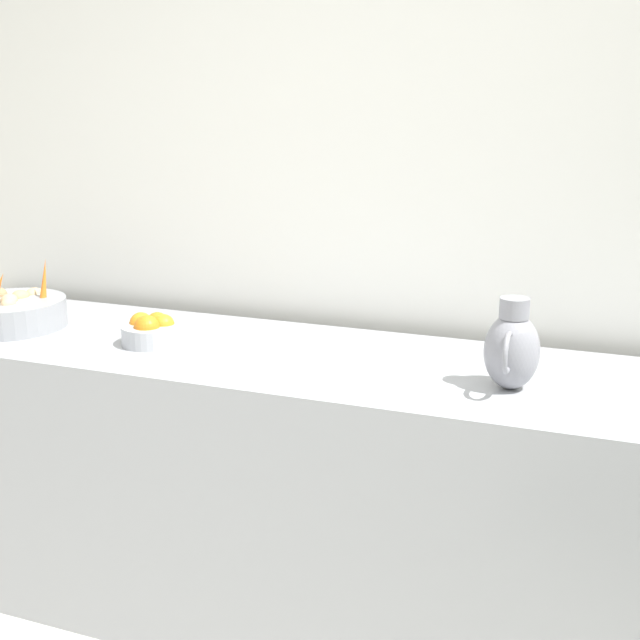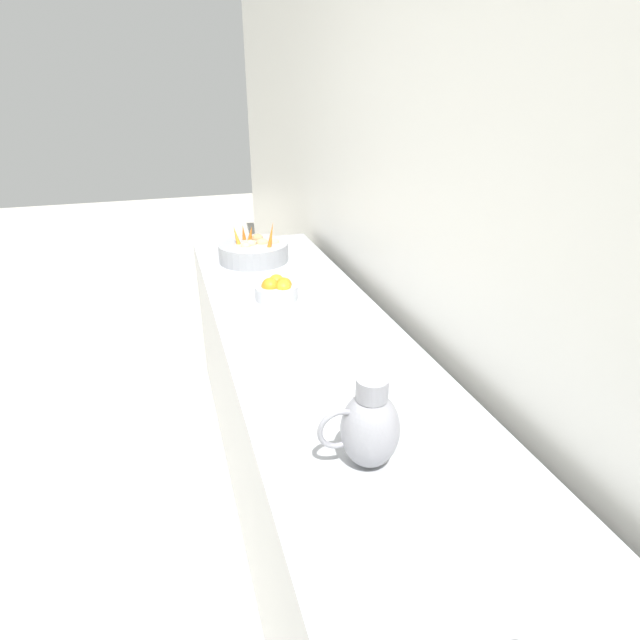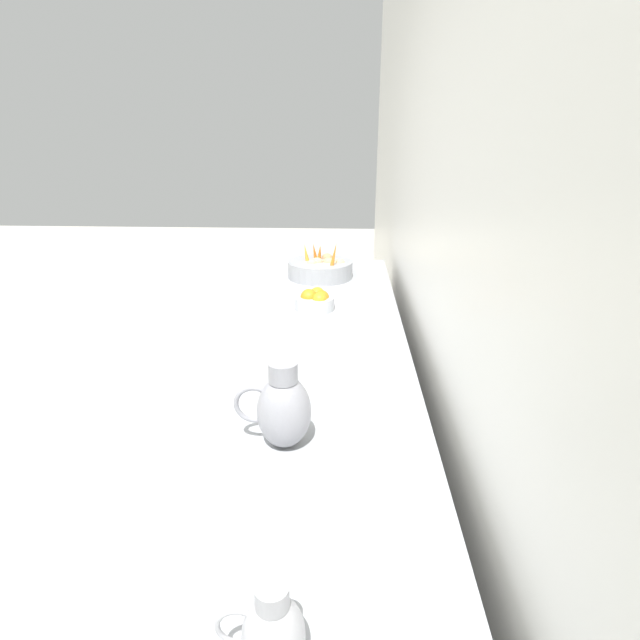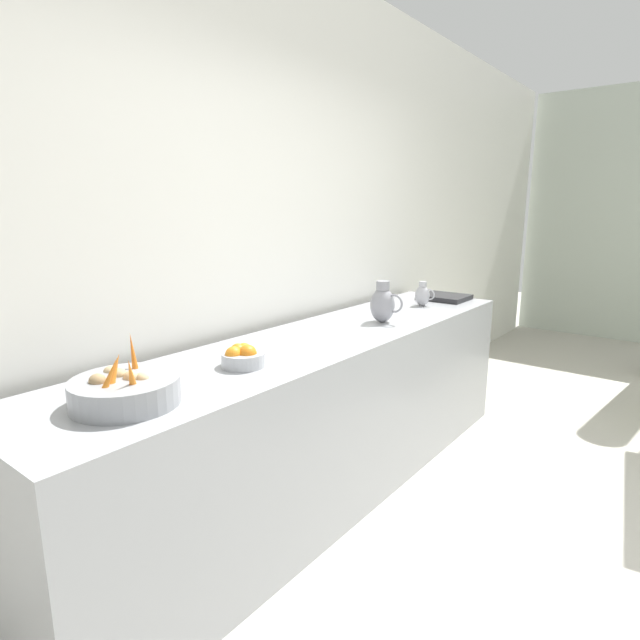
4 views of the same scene
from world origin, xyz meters
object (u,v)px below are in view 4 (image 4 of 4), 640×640
Objects in this scene: orange_bowl at (242,357)px; metal_pitcher_short at (423,295)px; metal_pitcher_tall at (383,304)px; vegetable_colander at (125,390)px.

metal_pitcher_short reaches higher than orange_bowl.
metal_pitcher_tall is at bearing 88.78° from orange_bowl.
metal_pitcher_tall is 1.45× the size of metal_pitcher_short.
metal_pitcher_tall reaches higher than vegetable_colander.
vegetable_colander is at bearing -90.00° from orange_bowl.
metal_pitcher_tall is at bearing -85.08° from metal_pitcher_short.
orange_bowl is at bearing -89.03° from metal_pitcher_short.
metal_pitcher_short is (-0.05, 0.63, -0.04)m from metal_pitcher_tall.
vegetable_colander is at bearing -89.26° from metal_pitcher_short.
metal_pitcher_short is (-0.03, 1.77, 0.03)m from orange_bowl.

